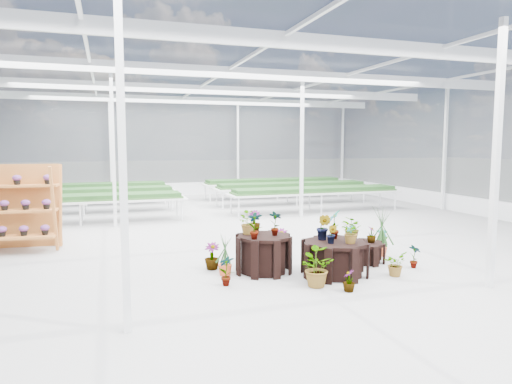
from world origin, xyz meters
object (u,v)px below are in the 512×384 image
object	(u,v)px
shelf_rack	(16,208)
plinth_tall	(264,254)
plinth_low	(361,252)
plinth_mid	(335,258)

from	to	relation	value
shelf_rack	plinth_tall	bearing A→B (deg)	-29.88
plinth_tall	plinth_low	bearing A→B (deg)	2.60
plinth_tall	plinth_mid	bearing A→B (deg)	-26.57
shelf_rack	plinth_mid	bearing A→B (deg)	-28.24
plinth_mid	shelf_rack	world-z (taller)	shelf_rack
plinth_mid	shelf_rack	xyz separation A→B (m)	(-6.00, 4.01, 0.67)
plinth_tall	plinth_low	size ratio (longest dim) A/B	1.15
plinth_mid	shelf_rack	distance (m)	7.25
plinth_tall	plinth_low	xyz separation A→B (m)	(2.20, 0.10, -0.15)
plinth_tall	shelf_rack	distance (m)	5.93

